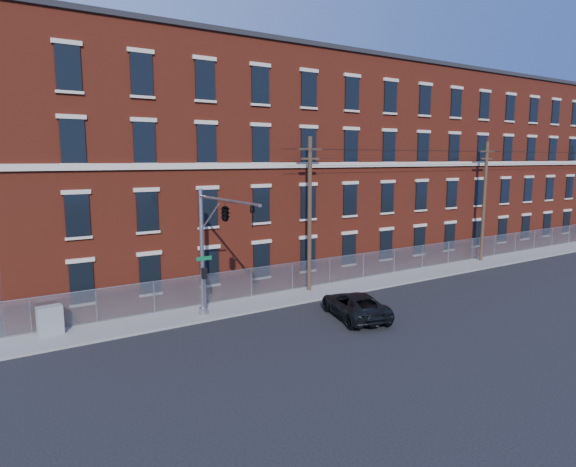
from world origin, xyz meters
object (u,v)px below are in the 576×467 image
Objects in this scene: traffic_signal_mast at (219,225)px; utility_pole_near at (310,211)px; utility_cabinet at (50,320)px; pickup_truck at (355,305)px.

utility_pole_near is at bearing 23.14° from traffic_signal_mast.
utility_pole_near reaches higher than utility_cabinet.
utility_pole_near is at bearing -84.66° from pickup_truck.
traffic_signal_mast is 0.70× the size of utility_pole_near.
utility_pole_near is 6.90× the size of utility_cabinet.
pickup_truck is (-1.03, -5.82, -4.62)m from utility_pole_near.
utility_pole_near is 7.51m from pickup_truck.
utility_cabinet is at bearing 179.98° from utility_pole_near.
traffic_signal_mast is at bearing -156.86° from utility_pole_near.
traffic_signal_mast reaches higher than pickup_truck.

